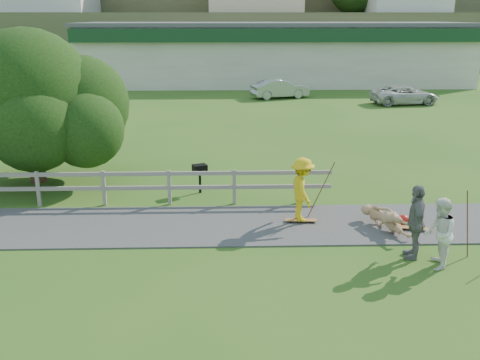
{
  "coord_description": "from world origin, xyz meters",
  "views": [
    {
      "loc": [
        -0.29,
        -12.39,
        5.59
      ],
      "look_at": [
        0.14,
        2.0,
        1.17
      ],
      "focal_mm": 40.0,
      "sensor_mm": 36.0,
      "label": 1
    }
  ],
  "objects": [
    {
      "name": "ground",
      "position": [
        0.0,
        0.0,
        0.0
      ],
      "size": [
        260.0,
        260.0,
        0.0
      ],
      "primitive_type": "plane",
      "color": "#2B5A19",
      "rests_on": "ground"
    },
    {
      "name": "spectator_b",
      "position": [
        4.24,
        -0.68,
        0.92
      ],
      "size": [
        0.66,
        1.14,
        1.83
      ],
      "primitive_type": "imported",
      "rotation": [
        0.0,
        0.0,
        4.5
      ],
      "color": "slate",
      "rests_on": "ground"
    },
    {
      "name": "path",
      "position": [
        0.0,
        1.5,
        0.02
      ],
      "size": [
        34.0,
        3.0,
        0.04
      ],
      "primitive_type": "cube",
      "color": "#38383A",
      "rests_on": "ground"
    },
    {
      "name": "skater_fallen",
      "position": [
        4.08,
        1.02,
        0.33
      ],
      "size": [
        1.85,
        1.12,
        0.67
      ],
      "primitive_type": "imported",
      "rotation": [
        0.0,
        0.0,
        0.4
      ],
      "color": "tan",
      "rests_on": "ground"
    },
    {
      "name": "car_silver",
      "position": [
        3.67,
        25.65,
        0.67
      ],
      "size": [
        4.31,
        2.56,
        1.34
      ],
      "primitive_type": "imported",
      "rotation": [
        0.0,
        0.0,
        1.87
      ],
      "color": "#A4A5AB",
      "rests_on": "ground"
    },
    {
      "name": "spectator_a",
      "position": [
        4.61,
        -1.22,
        0.84
      ],
      "size": [
        0.83,
        0.96,
        1.68
      ],
      "primitive_type": "imported",
      "rotation": [
        0.0,
        0.0,
        4.44
      ],
      "color": "white",
      "rests_on": "ground"
    },
    {
      "name": "bbq",
      "position": [
        -1.11,
        4.44,
        0.48
      ],
      "size": [
        0.53,
        0.48,
        0.96
      ],
      "primitive_type": null,
      "rotation": [
        0.0,
        0.0,
        0.38
      ],
      "color": "black",
      "rests_on": "ground"
    },
    {
      "name": "car_white",
      "position": [
        11.66,
        22.66,
        0.61
      ],
      "size": [
        4.65,
        2.58,
        1.23
      ],
      "primitive_type": "imported",
      "rotation": [
        0.0,
        0.0,
        1.7
      ],
      "color": "silver",
      "rests_on": "ground"
    },
    {
      "name": "longboard_fallen",
      "position": [
        4.88,
        0.92,
        0.05
      ],
      "size": [
        0.87,
        0.43,
        0.09
      ],
      "primitive_type": null,
      "rotation": [
        0.0,
        0.0,
        -0.28
      ],
      "color": "olive",
      "rests_on": "ground"
    },
    {
      "name": "longboard_rider",
      "position": [
        1.85,
        1.61,
        0.05
      ],
      "size": [
        0.89,
        0.27,
        0.1
      ],
      "primitive_type": null,
      "rotation": [
        0.0,
        0.0,
        -0.06
      ],
      "color": "olive",
      "rests_on": "ground"
    },
    {
      "name": "fence",
      "position": [
        -4.62,
        3.3,
        0.72
      ],
      "size": [
        15.05,
        0.1,
        1.1
      ],
      "color": "slate",
      "rests_on": "ground"
    },
    {
      "name": "helmet",
      "position": [
        4.68,
        1.37,
        0.16
      ],
      "size": [
        0.32,
        0.32,
        0.32
      ],
      "primitive_type": "sphere",
      "color": "red",
      "rests_on": "ground"
    },
    {
      "name": "pole_rider",
      "position": [
        2.45,
        2.01,
        0.91
      ],
      "size": [
        0.03,
        0.03,
        1.82
      ],
      "primitive_type": "cylinder",
      "color": "#553122",
      "rests_on": "ground"
    },
    {
      "name": "skater_rider",
      "position": [
        1.85,
        1.61,
        0.9
      ],
      "size": [
        0.83,
        1.25,
        1.8
      ],
      "primitive_type": "imported",
      "rotation": [
        0.0,
        0.0,
        1.72
      ],
      "color": "yellow",
      "rests_on": "ground"
    },
    {
      "name": "strip_mall",
      "position": [
        4.0,
        34.94,
        2.58
      ],
      "size": [
        32.5,
        10.75,
        5.1
      ],
      "color": "beige",
      "rests_on": "ground"
    },
    {
      "name": "pole_spec_left",
      "position": [
        5.48,
        -0.72,
        0.86
      ],
      "size": [
        0.03,
        0.03,
        1.72
      ],
      "primitive_type": "cylinder",
      "color": "#553122",
      "rests_on": "ground"
    },
    {
      "name": "tree",
      "position": [
        -6.88,
        5.87,
        1.94
      ],
      "size": [
        7.06,
        7.06,
        3.88
      ],
      "primitive_type": null,
      "color": "black",
      "rests_on": "ground"
    }
  ]
}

